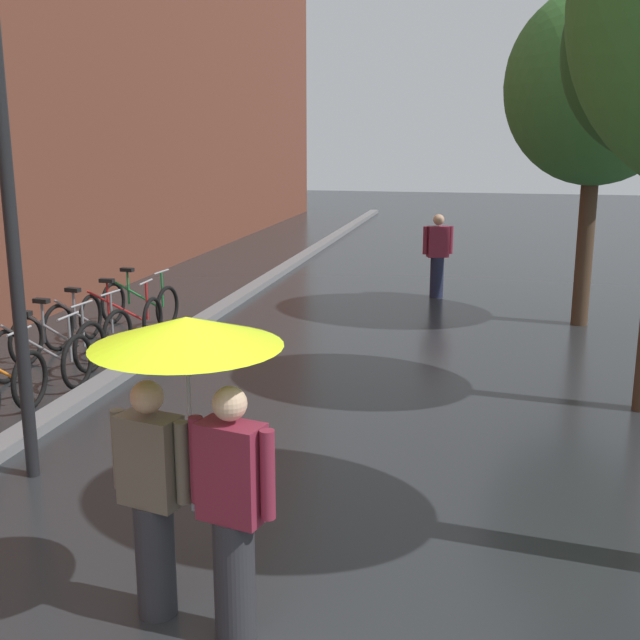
# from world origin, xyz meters

# --- Properties ---
(kerb_strip) EXTENTS (0.30, 36.00, 0.12)m
(kerb_strip) POSITION_xyz_m (-3.20, 10.00, 0.06)
(kerb_strip) COLOR slate
(kerb_strip) RESTS_ON ground
(street_tree_2) EXTENTS (2.87, 2.87, 5.38)m
(street_tree_2) POSITION_xyz_m (2.97, 9.84, 3.82)
(street_tree_2) COLOR #473323
(street_tree_2) RESTS_ON ground
(parked_bicycle_2) EXTENTS (1.10, 0.73, 0.96)m
(parked_bicycle_2) POSITION_xyz_m (-3.99, 4.95, 0.38)
(parked_bicycle_2) COLOR black
(parked_bicycle_2) RESTS_ON ground
(parked_bicycle_3) EXTENTS (1.16, 0.82, 0.96)m
(parked_bicycle_3) POSITION_xyz_m (-4.17, 5.66, 0.38)
(parked_bicycle_3) COLOR black
(parked_bicycle_3) RESTS_ON ground
(parked_bicycle_4) EXTENTS (1.17, 0.85, 0.96)m
(parked_bicycle_4) POSITION_xyz_m (-4.15, 6.43, 0.38)
(parked_bicycle_4) COLOR black
(parked_bicycle_4) RESTS_ON ground
(parked_bicycle_5) EXTENTS (1.10, 0.73, 0.96)m
(parked_bicycle_5) POSITION_xyz_m (-4.02, 7.24, 0.38)
(parked_bicycle_5) COLOR black
(parked_bicycle_5) RESTS_ON ground
(parked_bicycle_6) EXTENTS (1.15, 0.81, 0.96)m
(parked_bicycle_6) POSITION_xyz_m (-4.15, 8.19, 0.38)
(parked_bicycle_6) COLOR black
(parked_bicycle_6) RESTS_ON ground
(couple_under_umbrella) EXTENTS (1.17, 1.16, 2.05)m
(couple_under_umbrella) POSITION_xyz_m (-0.27, 0.67, 1.39)
(couple_under_umbrella) COLOR #2D2D33
(couple_under_umbrella) RESTS_ON ground
(street_lamp_post) EXTENTS (0.24, 0.24, 4.51)m
(street_lamp_post) POSITION_xyz_m (-2.60, 2.51, 2.62)
(street_lamp_post) COLOR black
(street_lamp_post) RESTS_ON ground
(pedestrian_walking_midground) EXTENTS (0.56, 0.34, 1.61)m
(pedestrian_walking_midground) POSITION_xyz_m (0.47, 11.60, 0.82)
(pedestrian_walking_midground) COLOR #1E233D
(pedestrian_walking_midground) RESTS_ON ground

